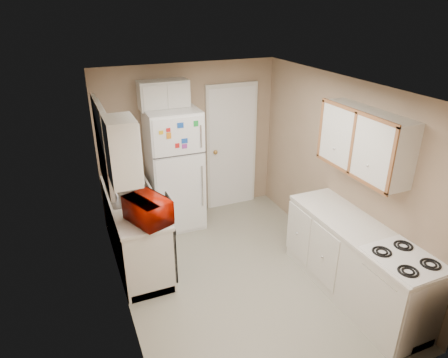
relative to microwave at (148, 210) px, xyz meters
name	(u,v)px	position (x,y,z in m)	size (l,w,h in m)	color
floor	(239,276)	(1.03, -0.26, -1.05)	(3.80, 3.80, 0.00)	#B2AE9C
ceiling	(243,87)	(1.03, -0.26, 1.35)	(3.80, 3.80, 0.00)	white
wall_left	(117,215)	(-0.37, -0.26, 0.15)	(3.80, 3.80, 0.00)	tan
wall_right	(340,173)	(2.43, -0.26, 0.15)	(3.80, 3.80, 0.00)	tan
wall_back	(189,142)	(1.03, 1.64, 0.15)	(2.80, 2.80, 0.00)	tan
wall_front	(347,294)	(1.03, -2.16, 0.15)	(2.80, 2.80, 0.00)	tan
left_counter	(136,229)	(-0.07, 0.64, -0.60)	(0.60, 1.80, 0.90)	silver
dishwasher	(169,245)	(0.22, 0.04, -0.56)	(0.03, 0.58, 0.72)	black
sink	(131,196)	(-0.07, 0.79, -0.19)	(0.54, 0.74, 0.16)	gray
microwave	(148,210)	(0.00, 0.00, 0.00)	(0.29, 0.53, 0.35)	#8F0C00
soap_bottle	(119,173)	(-0.12, 1.31, -0.05)	(0.07, 0.08, 0.16)	silver
window_blinds	(103,146)	(-0.33, 0.79, 0.55)	(0.10, 0.98, 1.08)	silver
upper_cabinet_left	(122,151)	(-0.22, -0.04, 0.75)	(0.30, 0.45, 0.70)	silver
refrigerator	(174,169)	(0.69, 1.35, -0.14)	(0.75, 0.73, 1.83)	white
cabinet_over_fridge	(163,95)	(0.63, 1.49, 0.95)	(0.70, 0.30, 0.40)	silver
interior_door	(232,148)	(1.73, 1.60, -0.03)	(0.86, 0.06, 2.08)	white
right_counter	(355,262)	(2.13, -1.06, -0.60)	(0.60, 2.00, 0.90)	silver
stove	(397,298)	(2.15, -1.70, -0.62)	(0.57, 0.70, 0.85)	white
upper_cabinet_right	(364,142)	(2.28, -0.76, 0.75)	(0.30, 1.20, 0.70)	silver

